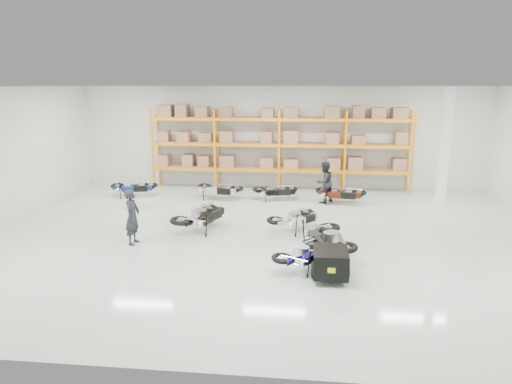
# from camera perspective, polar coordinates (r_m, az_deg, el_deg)

# --- Properties ---
(room) EXTENTS (18.00, 18.00, 18.00)m
(room) POSITION_cam_1_polar(r_m,az_deg,el_deg) (13.65, 1.48, 3.51)
(room) COLOR #B9CEBC
(room) RESTS_ON ground
(pallet_rack) EXTENTS (11.28, 0.98, 3.62)m
(pallet_rack) POSITION_cam_1_polar(r_m,az_deg,el_deg) (20.02, 2.98, 6.68)
(pallet_rack) COLOR orange
(pallet_rack) RESTS_ON ground
(structural_column) EXTENTS (0.25, 0.25, 4.50)m
(structural_column) POSITION_cam_1_polar(r_m,az_deg,el_deg) (14.69, 22.34, 3.22)
(structural_column) COLOR white
(structural_column) RESTS_ON ground
(moto_blue_centre) EXTENTS (1.54, 1.77, 1.03)m
(moto_blue_centre) POSITION_cam_1_polar(r_m,az_deg,el_deg) (11.72, 6.02, -7.16)
(moto_blue_centre) COLOR #0C074D
(moto_blue_centre) RESTS_ON ground
(moto_silver_left) EXTENTS (1.75, 1.81, 1.09)m
(moto_silver_left) POSITION_cam_1_polar(r_m,az_deg,el_deg) (14.60, 5.01, -2.87)
(moto_silver_left) COLOR silver
(moto_silver_left) RESTS_ON ground
(moto_black_far_left) EXTENTS (1.58, 2.15, 1.25)m
(moto_black_far_left) POSITION_cam_1_polar(r_m,az_deg,el_deg) (14.68, -6.84, -2.52)
(moto_black_far_left) COLOR black
(moto_black_far_left) RESTS_ON ground
(moto_touring_right) EXTENTS (1.36, 2.14, 1.28)m
(moto_touring_right) POSITION_cam_1_polar(r_m,az_deg,el_deg) (12.62, 8.96, -5.18)
(moto_touring_right) COLOR black
(moto_touring_right) RESTS_ON ground
(trailer) EXTENTS (0.91, 1.73, 0.72)m
(trailer) POSITION_cam_1_polar(r_m,az_deg,el_deg) (11.19, 9.31, -8.67)
(trailer) COLOR black
(trailer) RESTS_ON ground
(moto_back_a) EXTENTS (1.79, 1.15, 1.07)m
(moto_back_a) POSITION_cam_1_polar(r_m,az_deg,el_deg) (19.61, -15.08, 0.90)
(moto_back_a) COLOR navy
(moto_back_a) RESTS_ON ground
(moto_back_b) EXTENTS (1.83, 1.15, 1.10)m
(moto_back_b) POSITION_cam_1_polar(r_m,az_deg,el_deg) (18.60, -4.73, 0.70)
(moto_back_b) COLOR #B0B5BA
(moto_back_b) RESTS_ON ground
(moto_back_c) EXTENTS (1.70, 1.04, 1.03)m
(moto_back_c) POSITION_cam_1_polar(r_m,az_deg,el_deg) (18.40, 2.50, 0.48)
(moto_back_c) COLOR black
(moto_back_c) RESTS_ON ground
(moto_back_d) EXTENTS (1.84, 1.15, 1.11)m
(moto_back_d) POSITION_cam_1_polar(r_m,az_deg,el_deg) (18.13, 10.48, 0.20)
(moto_back_d) COLOR #40140C
(moto_back_d) RESTS_ON ground
(person_left) EXTENTS (0.43, 0.62, 1.64)m
(person_left) POSITION_cam_1_polar(r_m,az_deg,el_deg) (13.75, -15.20, -3.01)
(person_left) COLOR black
(person_left) RESTS_ON ground
(person_back) EXTENTS (1.01, 1.00, 1.64)m
(person_back) POSITION_cam_1_polar(r_m,az_deg,el_deg) (18.08, 8.54, 1.21)
(person_back) COLOR black
(person_back) RESTS_ON ground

